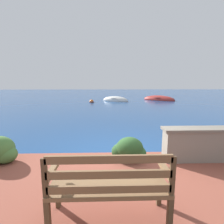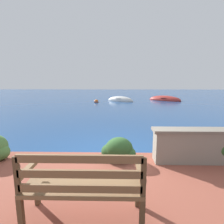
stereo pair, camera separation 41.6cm
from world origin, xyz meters
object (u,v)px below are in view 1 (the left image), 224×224
(rowboat_mid, at_px, (159,100))
(mooring_buoy, at_px, (92,102))
(rowboat_nearest, at_px, (115,100))
(park_bench, at_px, (109,185))

(rowboat_mid, height_order, mooring_buoy, rowboat_mid)
(rowboat_nearest, xyz_separation_m, rowboat_mid, (4.61, 0.75, 0.00))
(park_bench, relative_size, mooring_buoy, 3.26)
(park_bench, xyz_separation_m, rowboat_nearest, (0.86, 15.39, -0.63))
(rowboat_nearest, bearing_deg, rowboat_mid, 41.18)
(rowboat_mid, bearing_deg, rowboat_nearest, -133.97)
(park_bench, relative_size, rowboat_mid, 0.43)
(rowboat_nearest, bearing_deg, park_bench, -61.23)
(rowboat_mid, bearing_deg, mooring_buoy, -128.22)
(park_bench, bearing_deg, rowboat_nearest, 87.64)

